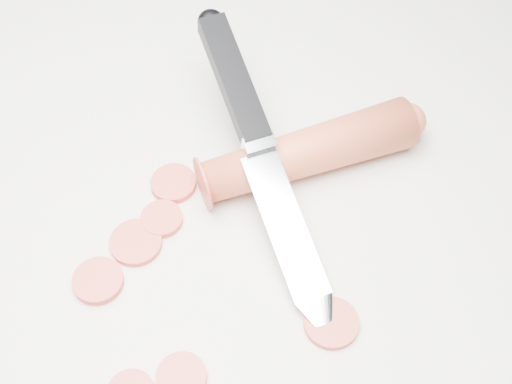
% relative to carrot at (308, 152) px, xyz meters
% --- Properties ---
extents(ground, '(2.40, 2.40, 0.00)m').
position_rel_carrot_xyz_m(ground, '(-0.03, -0.09, -0.02)').
color(ground, silver).
rests_on(ground, ground).
extents(carrot, '(0.14, 0.15, 0.04)m').
position_rel_carrot_xyz_m(carrot, '(0.00, 0.00, 0.00)').
color(carrot, '#CA4625').
rests_on(carrot, ground).
extents(carrot_slice_0, '(0.04, 0.04, 0.01)m').
position_rel_carrot_xyz_m(carrot_slice_0, '(-0.08, -0.12, -0.02)').
color(carrot_slice_0, '#CF3F31').
rests_on(carrot_slice_0, ground).
extents(carrot_slice_1, '(0.04, 0.04, 0.01)m').
position_rel_carrot_xyz_m(carrot_slice_1, '(-0.09, -0.16, -0.02)').
color(carrot_slice_1, '#CF3F31').
rests_on(carrot_slice_1, ground).
extents(carrot_slice_2, '(0.03, 0.03, 0.01)m').
position_rel_carrot_xyz_m(carrot_slice_2, '(-0.08, -0.10, -0.02)').
color(carrot_slice_2, '#CF3F31').
rests_on(carrot_slice_2, ground).
extents(carrot_slice_3, '(0.03, 0.03, 0.01)m').
position_rel_carrot_xyz_m(carrot_slice_3, '(-0.00, -0.20, -0.02)').
color(carrot_slice_3, '#CF3F31').
rests_on(carrot_slice_3, ground).
extents(carrot_slice_4, '(0.04, 0.04, 0.01)m').
position_rel_carrot_xyz_m(carrot_slice_4, '(0.07, -0.12, -0.02)').
color(carrot_slice_4, '#CF3F31').
rests_on(carrot_slice_4, ground).
extents(carrot_slice_5, '(0.04, 0.04, 0.01)m').
position_rel_carrot_xyz_m(carrot_slice_5, '(-0.09, -0.06, -0.02)').
color(carrot_slice_5, '#CF3F31').
rests_on(carrot_slice_5, ground).
extents(kitchen_knife, '(0.22, 0.20, 0.08)m').
position_rel_carrot_xyz_m(kitchen_knife, '(-0.02, -0.04, 0.02)').
color(kitchen_knife, silver).
rests_on(kitchen_knife, ground).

